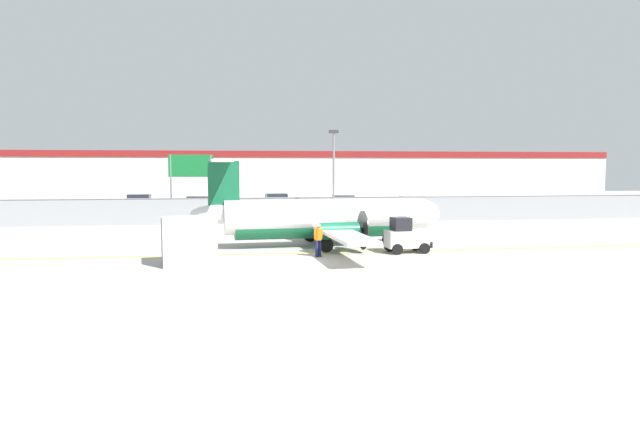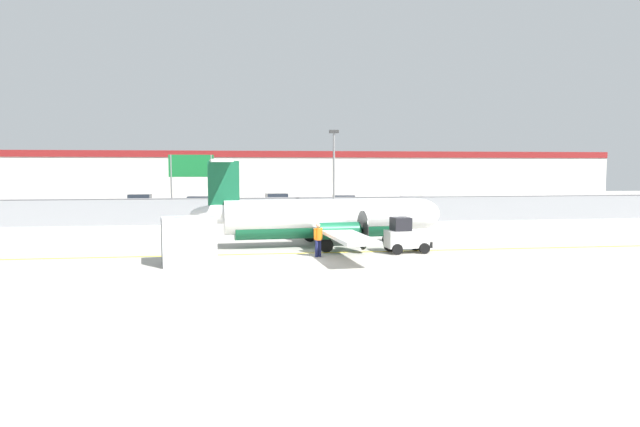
% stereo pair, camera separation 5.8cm
% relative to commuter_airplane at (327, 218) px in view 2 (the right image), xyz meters
% --- Properties ---
extents(ground_plane, '(140.00, 140.00, 0.01)m').
position_rel_commuter_airplane_xyz_m(ground_plane, '(-0.75, -2.42, -1.60)').
color(ground_plane, '#ADA89E').
extents(perimeter_fence, '(98.00, 0.10, 2.10)m').
position_rel_commuter_airplane_xyz_m(perimeter_fence, '(-0.75, 13.58, -0.49)').
color(perimeter_fence, gray).
rests_on(perimeter_fence, ground).
extents(parking_lot_strip, '(98.00, 17.00, 0.12)m').
position_rel_commuter_airplane_xyz_m(parking_lot_strip, '(-0.75, 25.08, -1.54)').
color(parking_lot_strip, '#38383A').
rests_on(parking_lot_strip, ground).
extents(background_building, '(91.00, 8.10, 6.50)m').
position_rel_commuter_airplane_xyz_m(background_building, '(-0.75, 43.57, 1.66)').
color(background_building, beige).
rests_on(background_building, ground).
extents(commuter_airplane, '(14.52, 16.07, 4.92)m').
position_rel_commuter_airplane_xyz_m(commuter_airplane, '(0.00, 0.00, 0.00)').
color(commuter_airplane, white).
rests_on(commuter_airplane, ground).
extents(baggage_tug, '(2.42, 1.56, 1.88)m').
position_rel_commuter_airplane_xyz_m(baggage_tug, '(3.75, -2.99, -0.75)').
color(baggage_tug, silver).
rests_on(baggage_tug, ground).
extents(ground_crew_worker, '(0.51, 0.47, 1.70)m').
position_rel_commuter_airplane_xyz_m(ground_crew_worker, '(-1.03, -3.72, -0.65)').
color(ground_crew_worker, '#191E4C').
rests_on(ground_crew_worker, ground).
extents(cargo_container, '(2.69, 2.36, 2.20)m').
position_rel_commuter_airplane_xyz_m(cargo_container, '(-7.29, -5.04, -0.50)').
color(cargo_container, silver).
rests_on(cargo_container, ground).
extents(traffic_cone_near_left, '(0.36, 0.36, 0.64)m').
position_rel_commuter_airplane_xyz_m(traffic_cone_near_left, '(-6.36, -4.83, -1.29)').
color(traffic_cone_near_left, orange).
rests_on(traffic_cone_near_left, ground).
extents(traffic_cone_near_right, '(0.36, 0.36, 0.64)m').
position_rel_commuter_airplane_xyz_m(traffic_cone_near_right, '(6.43, 2.47, -1.29)').
color(traffic_cone_near_right, orange).
rests_on(traffic_cone_near_right, ground).
extents(parked_car_0, '(4.25, 2.11, 1.58)m').
position_rel_commuter_airplane_xyz_m(parked_car_0, '(-15.19, 28.99, -0.71)').
color(parked_car_0, black).
rests_on(parked_car_0, parking_lot_strip).
extents(parked_car_1, '(4.38, 2.41, 1.58)m').
position_rel_commuter_airplane_xyz_m(parked_car_1, '(-8.56, 24.08, -0.71)').
color(parked_car_1, navy).
rests_on(parked_car_1, parking_lot_strip).
extents(parked_car_2, '(4.37, 2.39, 1.58)m').
position_rel_commuter_airplane_xyz_m(parked_car_2, '(-0.83, 28.66, -0.71)').
color(parked_car_2, silver).
rests_on(parked_car_2, parking_lot_strip).
extents(parked_car_3, '(4.38, 2.41, 1.58)m').
position_rel_commuter_airplane_xyz_m(parked_car_3, '(5.31, 23.99, -0.71)').
color(parked_car_3, black).
rests_on(parked_car_3, parking_lot_strip).
extents(parked_car_4, '(4.21, 2.01, 1.58)m').
position_rel_commuter_airplane_xyz_m(parked_car_4, '(11.94, 21.53, -0.71)').
color(parked_car_4, navy).
rests_on(parked_car_4, parking_lot_strip).
extents(apron_light_pole, '(0.70, 0.30, 7.27)m').
position_rel_commuter_airplane_xyz_m(apron_light_pole, '(2.16, 10.45, 2.70)').
color(apron_light_pole, slate).
rests_on(apron_light_pole, ground).
extents(highway_sign, '(3.60, 0.14, 5.50)m').
position_rel_commuter_airplane_xyz_m(highway_sign, '(-8.73, 15.43, 2.54)').
color(highway_sign, slate).
rests_on(highway_sign, ground).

